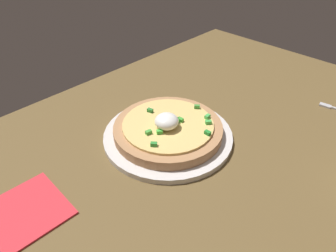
# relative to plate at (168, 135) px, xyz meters

# --- Properties ---
(dining_table) EXTENTS (1.17, 0.89, 0.03)m
(dining_table) POSITION_rel_plate_xyz_m (-0.06, 0.09, -0.02)
(dining_table) COLOR brown
(dining_table) RESTS_ON ground
(plate) EXTENTS (0.29, 0.29, 0.01)m
(plate) POSITION_rel_plate_xyz_m (0.00, 0.00, 0.00)
(plate) COLOR silver
(plate) RESTS_ON dining_table
(pizza) EXTENTS (0.24, 0.24, 0.06)m
(pizza) POSITION_rel_plate_xyz_m (0.00, 0.00, 0.02)
(pizza) COLOR tan
(pizza) RESTS_ON plate
(napkin) EXTENTS (0.13, 0.13, 0.00)m
(napkin) POSITION_rel_plate_xyz_m (0.32, -0.03, -0.00)
(napkin) COLOR red
(napkin) RESTS_ON dining_table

